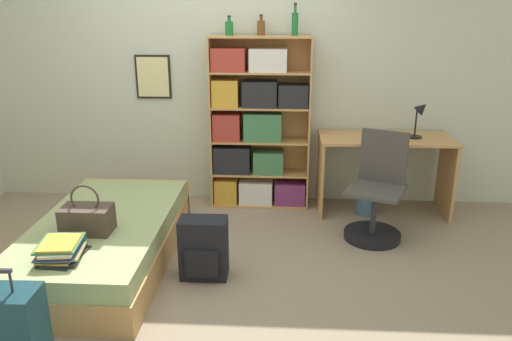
{
  "coord_description": "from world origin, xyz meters",
  "views": [
    {
      "loc": [
        0.73,
        -3.52,
        2.0
      ],
      "look_at": [
        0.52,
        0.19,
        0.75
      ],
      "focal_mm": 35.0,
      "sensor_mm": 36.0,
      "label": 1
    }
  ],
  "objects_px": {
    "book_stack_on_bed": "(61,249)",
    "bottle_green": "(229,28)",
    "backpack": "(204,249)",
    "desk_lamp": "(420,114)",
    "bottle_clear": "(295,23)",
    "bookcase": "(255,129)",
    "desk_chair": "(376,205)",
    "desk": "(384,160)",
    "waste_bin": "(366,201)",
    "bed": "(105,241)",
    "bottle_brown": "(261,27)",
    "handbag": "(87,218)"
  },
  "relations": [
    {
      "from": "handbag",
      "to": "desk_chair",
      "type": "xyz_separation_m",
      "value": [
        2.27,
        0.85,
        -0.19
      ]
    },
    {
      "from": "bottle_green",
      "to": "desk_lamp",
      "type": "height_order",
      "value": "bottle_green"
    },
    {
      "from": "bed",
      "to": "bottle_clear",
      "type": "relative_size",
      "value": 6.44
    },
    {
      "from": "desk",
      "to": "bed",
      "type": "bearing_deg",
      "value": -153.78
    },
    {
      "from": "bed",
      "to": "waste_bin",
      "type": "distance_m",
      "value": 2.51
    },
    {
      "from": "handbag",
      "to": "desk_lamp",
      "type": "relative_size",
      "value": 1.01
    },
    {
      "from": "desk_chair",
      "to": "backpack",
      "type": "xyz_separation_m",
      "value": [
        -1.42,
        -0.79,
        -0.06
      ]
    },
    {
      "from": "bookcase",
      "to": "waste_bin",
      "type": "distance_m",
      "value": 1.32
    },
    {
      "from": "bottle_green",
      "to": "bottle_clear",
      "type": "relative_size",
      "value": 0.62
    },
    {
      "from": "desk",
      "to": "waste_bin",
      "type": "bearing_deg",
      "value": -160.38
    },
    {
      "from": "desk_lamp",
      "to": "desk",
      "type": "bearing_deg",
      "value": 177.94
    },
    {
      "from": "book_stack_on_bed",
      "to": "desk_chair",
      "type": "bearing_deg",
      "value": 28.3
    },
    {
      "from": "bottle_green",
      "to": "bottle_brown",
      "type": "distance_m",
      "value": 0.3
    },
    {
      "from": "bed",
      "to": "bottle_green",
      "type": "xyz_separation_m",
      "value": [
        0.88,
        1.32,
        1.59
      ]
    },
    {
      "from": "bed",
      "to": "backpack",
      "type": "xyz_separation_m",
      "value": [
        0.83,
        -0.18,
        0.05
      ]
    },
    {
      "from": "bottle_green",
      "to": "desk",
      "type": "xyz_separation_m",
      "value": [
        1.52,
        -0.14,
        -1.24
      ]
    },
    {
      "from": "bottle_clear",
      "to": "backpack",
      "type": "relative_size",
      "value": 0.62
    },
    {
      "from": "book_stack_on_bed",
      "to": "bottle_brown",
      "type": "distance_m",
      "value": 2.7
    },
    {
      "from": "desk",
      "to": "waste_bin",
      "type": "xyz_separation_m",
      "value": [
        -0.16,
        -0.06,
        -0.41
      ]
    },
    {
      "from": "bottle_green",
      "to": "bed",
      "type": "bearing_deg",
      "value": -123.79
    },
    {
      "from": "desk",
      "to": "backpack",
      "type": "distance_m",
      "value": 2.11
    },
    {
      "from": "bottle_green",
      "to": "bottle_brown",
      "type": "height_order",
      "value": "bottle_brown"
    },
    {
      "from": "desk",
      "to": "desk_lamp",
      "type": "bearing_deg",
      "value": -2.06
    },
    {
      "from": "book_stack_on_bed",
      "to": "backpack",
      "type": "xyz_separation_m",
      "value": [
        0.88,
        0.45,
        -0.2
      ]
    },
    {
      "from": "bottle_brown",
      "to": "bottle_green",
      "type": "bearing_deg",
      "value": -173.41
    },
    {
      "from": "desk_lamp",
      "to": "bottle_clear",
      "type": "bearing_deg",
      "value": 172.39
    },
    {
      "from": "bed",
      "to": "desk_chair",
      "type": "relative_size",
      "value": 2.01
    },
    {
      "from": "handbag",
      "to": "book_stack_on_bed",
      "type": "distance_m",
      "value": 0.4
    },
    {
      "from": "desk_lamp",
      "to": "bottle_brown",
      "type": "bearing_deg",
      "value": 173.15
    },
    {
      "from": "book_stack_on_bed",
      "to": "bottle_green",
      "type": "height_order",
      "value": "bottle_green"
    },
    {
      "from": "backpack",
      "to": "desk",
      "type": "bearing_deg",
      "value": 40.82
    },
    {
      "from": "desk_lamp",
      "to": "backpack",
      "type": "relative_size",
      "value": 0.77
    },
    {
      "from": "waste_bin",
      "to": "book_stack_on_bed",
      "type": "bearing_deg",
      "value": -142.59
    },
    {
      "from": "bottle_brown",
      "to": "handbag",
      "type": "bearing_deg",
      "value": -127.12
    },
    {
      "from": "bookcase",
      "to": "desk_lamp",
      "type": "bearing_deg",
      "value": -5.21
    },
    {
      "from": "bottle_clear",
      "to": "desk_chair",
      "type": "height_order",
      "value": "bottle_clear"
    },
    {
      "from": "book_stack_on_bed",
      "to": "desk_lamp",
      "type": "relative_size",
      "value": 1.05
    },
    {
      "from": "bookcase",
      "to": "desk_chair",
      "type": "xyz_separation_m",
      "value": [
        1.12,
        -0.71,
        -0.5
      ]
    },
    {
      "from": "book_stack_on_bed",
      "to": "desk",
      "type": "height_order",
      "value": "desk"
    },
    {
      "from": "bottle_brown",
      "to": "desk_lamp",
      "type": "bearing_deg",
      "value": -6.85
    },
    {
      "from": "book_stack_on_bed",
      "to": "desk_chair",
      "type": "xyz_separation_m",
      "value": [
        2.3,
        1.24,
        -0.14
      ]
    },
    {
      "from": "book_stack_on_bed",
      "to": "waste_bin",
      "type": "bearing_deg",
      "value": 37.41
    },
    {
      "from": "bottle_brown",
      "to": "waste_bin",
      "type": "xyz_separation_m",
      "value": [
        1.06,
        -0.23,
        -1.65
      ]
    },
    {
      "from": "book_stack_on_bed",
      "to": "handbag",
      "type": "bearing_deg",
      "value": 85.8
    },
    {
      "from": "bookcase",
      "to": "desk_lamp",
      "type": "height_order",
      "value": "bookcase"
    },
    {
      "from": "book_stack_on_bed",
      "to": "desk",
      "type": "bearing_deg",
      "value": 36.44
    },
    {
      "from": "book_stack_on_bed",
      "to": "waste_bin",
      "type": "relative_size",
      "value": 1.5
    },
    {
      "from": "bed",
      "to": "bottle_green",
      "type": "relative_size",
      "value": 10.44
    },
    {
      "from": "backpack",
      "to": "waste_bin",
      "type": "distance_m",
      "value": 1.93
    },
    {
      "from": "book_stack_on_bed",
      "to": "bottle_brown",
      "type": "height_order",
      "value": "bottle_brown"
    }
  ]
}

